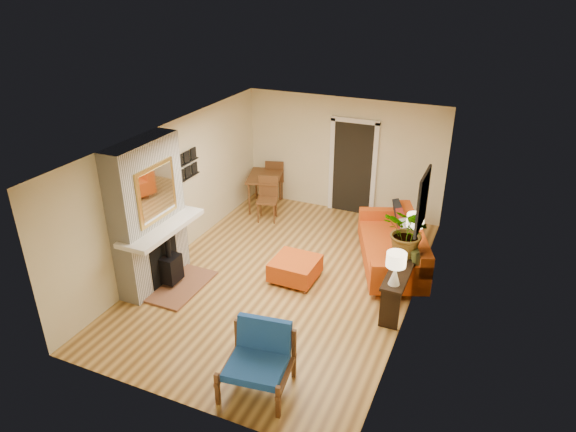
% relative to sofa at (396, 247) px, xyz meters
% --- Properties ---
extents(room_shell, '(6.50, 6.50, 6.50)m').
position_rel_sofa_xyz_m(room_shell, '(-1.13, 1.41, 0.83)').
color(room_shell, tan).
rests_on(room_shell, ground).
extents(fireplace, '(1.09, 1.68, 2.60)m').
position_rel_sofa_xyz_m(fireplace, '(-3.74, -2.22, 0.83)').
color(fireplace, white).
rests_on(fireplace, ground).
extents(sofa, '(1.79, 2.55, 0.92)m').
position_rel_sofa_xyz_m(sofa, '(0.00, 0.00, 0.00)').
color(sofa, silver).
rests_on(sofa, ground).
extents(ottoman, '(0.79, 0.79, 0.40)m').
position_rel_sofa_xyz_m(ottoman, '(-1.53, -1.17, -0.18)').
color(ottoman, silver).
rests_on(ottoman, ground).
extents(blue_chair, '(0.96, 0.95, 0.90)m').
position_rel_sofa_xyz_m(blue_chair, '(-0.95, -3.74, 0.08)').
color(blue_chair, brown).
rests_on(blue_chair, ground).
extents(dining_table, '(1.11, 1.83, 0.96)m').
position_rel_sofa_xyz_m(dining_table, '(-3.31, 1.44, 0.23)').
color(dining_table, brown).
rests_on(dining_table, ground).
extents(console_table, '(0.34, 1.85, 0.72)m').
position_rel_sofa_xyz_m(console_table, '(0.33, -1.03, 0.17)').
color(console_table, black).
rests_on(console_table, ground).
extents(lamp_near, '(0.30, 0.30, 0.54)m').
position_rel_sofa_xyz_m(lamp_near, '(0.33, -1.75, 0.66)').
color(lamp_near, white).
rests_on(lamp_near, console_table).
extents(lamp_far, '(0.30, 0.30, 0.54)m').
position_rel_sofa_xyz_m(lamp_far, '(0.33, -0.31, 0.66)').
color(lamp_far, white).
rests_on(lamp_far, console_table).
extents(houseplant, '(0.99, 0.94, 0.87)m').
position_rel_sofa_xyz_m(houseplant, '(0.32, -0.80, 0.75)').
color(houseplant, '#1E5919').
rests_on(houseplant, console_table).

